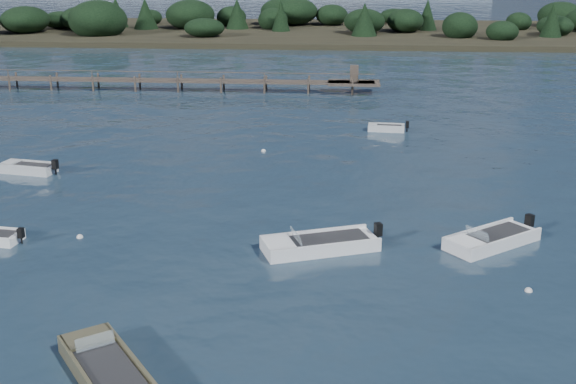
# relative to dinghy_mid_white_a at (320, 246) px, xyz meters

# --- Properties ---
(ground) EXTENTS (400.00, 400.00, 0.00)m
(ground) POSITION_rel_dinghy_mid_white_a_xyz_m (-2.03, 51.33, -0.17)
(ground) COLOR #172736
(ground) RESTS_ON ground
(dinghy_mid_white_a) EXTENTS (5.72, 3.72, 1.33)m
(dinghy_mid_white_a) POSITION_rel_dinghy_mid_white_a_xyz_m (0.00, 0.00, 0.00)
(dinghy_mid_white_a) COLOR white
(dinghy_mid_white_a) RESTS_ON ground
(dinghy_near_olive) EXTENTS (4.36, 4.99, 1.28)m
(dinghy_near_olive) POSITION_rel_dinghy_mid_white_a_xyz_m (-6.50, -11.05, -0.00)
(dinghy_near_olive) COLOR brown
(dinghy_near_olive) RESTS_ON ground
(dinghy_mid_white_b) EXTENTS (4.89, 4.39, 1.29)m
(dinghy_mid_white_b) POSITION_rel_dinghy_mid_white_a_xyz_m (8.04, 1.22, -0.00)
(dinghy_mid_white_b) COLOR white
(dinghy_mid_white_b) RESTS_ON ground
(tender_far_grey_b) EXTENTS (3.13, 1.32, 1.06)m
(tender_far_grey_b) POSITION_rel_dinghy_mid_white_a_xyz_m (4.31, 23.72, -0.02)
(tender_far_grey_b) COLOR silver
(tender_far_grey_b) RESTS_ON ground
(tender_far_grey) EXTENTS (3.85, 1.96, 1.22)m
(tender_far_grey) POSITION_rel_dinghy_mid_white_a_xyz_m (-18.54, 10.96, -0.00)
(tender_far_grey) COLOR silver
(tender_far_grey) RESTS_ON ground
(buoy_b) EXTENTS (0.32, 0.32, 0.32)m
(buoy_b) POSITION_rel_dinghy_mid_white_a_xyz_m (8.61, -3.65, -0.17)
(buoy_b) COLOR silver
(buoy_b) RESTS_ON ground
(buoy_c) EXTENTS (0.32, 0.32, 0.32)m
(buoy_c) POSITION_rel_dinghy_mid_white_a_xyz_m (-11.59, 0.62, -0.17)
(buoy_c) COLOR silver
(buoy_c) RESTS_ON ground
(buoy_e) EXTENTS (0.32, 0.32, 0.32)m
(buoy_e) POSITION_rel_dinghy_mid_white_a_xyz_m (-4.47, 17.08, -0.17)
(buoy_e) COLOR silver
(buoy_e) RESTS_ON ground
(jetty) EXTENTS (64.50, 3.20, 3.40)m
(jetty) POSITION_rel_dinghy_mid_white_a_xyz_m (-23.78, 39.32, 0.81)
(jetty) COLOR #4D4238
(jetty) RESTS_ON ground
(far_headland) EXTENTS (190.00, 40.00, 5.80)m
(far_headland) POSITION_rel_dinghy_mid_white_a_xyz_m (22.97, 91.33, 1.79)
(far_headland) COLOR black
(far_headland) RESTS_ON ground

